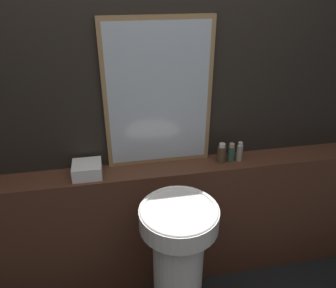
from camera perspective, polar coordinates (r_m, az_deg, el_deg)
The scene contains 8 objects.
wall_back at distance 1.99m, azimuth -3.75°, elevation 5.58°, with size 8.00×0.06×2.50m.
vanity_counter at distance 2.30m, azimuth -2.69°, elevation -14.15°, with size 2.96×0.20×0.93m.
pedestal_sink at distance 1.98m, azimuth 1.76°, elevation -20.14°, with size 0.42×0.42×0.93m.
mirror at distance 1.91m, azimuth -1.67°, elevation 8.39°, with size 0.64×0.03×0.88m.
towel_stack at distance 2.00m, azimuth -13.90°, elevation -4.32°, with size 0.17×0.16×0.08m.
shampoo_bottle at distance 2.09m, azimuth 9.31°, elevation -1.65°, with size 0.05×0.05×0.13m.
conditioner_bottle at distance 2.11m, azimuth 10.93°, elevation -1.55°, with size 0.04×0.04×0.13m.
lotion_bottle at distance 2.13m, azimuth 12.35°, elevation -1.36°, with size 0.04×0.04×0.13m.
Camera 1 is at (-0.22, -0.41, 2.00)m, focal length 35.00 mm.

